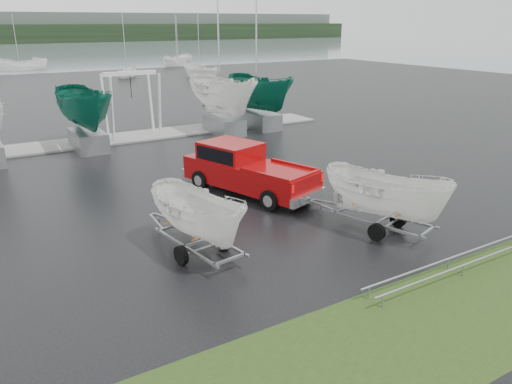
% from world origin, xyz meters
% --- Properties ---
extents(ground_plane, '(120.00, 120.00, 0.00)m').
position_xyz_m(ground_plane, '(0.00, 0.00, 0.00)').
color(ground_plane, black).
rests_on(ground_plane, ground).
extents(grass_verge, '(40.00, 40.00, 0.00)m').
position_xyz_m(grass_verge, '(0.00, -11.00, 0.00)').
color(grass_verge, black).
rests_on(grass_verge, ground).
extents(dock, '(30.00, 3.00, 0.12)m').
position_xyz_m(dock, '(0.00, 13.00, 0.05)').
color(dock, gray).
rests_on(dock, ground).
extents(pickup_truck, '(3.86, 6.57, 2.07)m').
position_xyz_m(pickup_truck, '(2.39, 0.15, 1.08)').
color(pickup_truck, maroon).
rests_on(pickup_truck, ground).
extents(trailer_hitched, '(2.24, 3.79, 5.21)m').
position_xyz_m(trailer_hitched, '(4.35, -6.18, 2.82)').
color(trailer_hitched, gray).
rests_on(trailer_hitched, ground).
extents(trailer_parked, '(1.91, 3.73, 4.95)m').
position_xyz_m(trailer_parked, '(-1.91, -4.50, 2.69)').
color(trailer_parked, gray).
rests_on(trailer_parked, ground).
extents(boat_hoist, '(3.30, 2.18, 4.12)m').
position_xyz_m(boat_hoist, '(1.79, 13.00, 2.67)').
color(boat_hoist, silver).
rests_on(boat_hoist, ground).
extents(keelboat_1, '(2.52, 3.20, 7.79)m').
position_xyz_m(keelboat_1, '(-1.51, 11.20, 4.00)').
color(keelboat_1, gray).
rests_on(keelboat_1, ground).
extents(keelboat_2, '(2.72, 3.20, 10.90)m').
position_xyz_m(keelboat_2, '(7.17, 11.00, 4.33)').
color(keelboat_2, gray).
rests_on(keelboat_2, ground).
extents(keelboat_3, '(2.59, 3.20, 10.77)m').
position_xyz_m(keelboat_3, '(10.14, 11.30, 4.13)').
color(keelboat_3, gray).
rests_on(keelboat_3, ground).
extents(mast_rack_2, '(7.00, 0.56, 0.06)m').
position_xyz_m(mast_rack_2, '(4.00, -9.50, 0.35)').
color(mast_rack_2, gray).
rests_on(mast_rack_2, ground).
extents(moored_boat_2, '(2.79, 2.81, 10.66)m').
position_xyz_m(moored_boat_2, '(12.57, 48.48, 0.01)').
color(moored_boat_2, silver).
rests_on(moored_boat_2, ground).
extents(moored_boat_3, '(3.75, 3.73, 11.55)m').
position_xyz_m(moored_boat_3, '(25.53, 62.31, 0.00)').
color(moored_boat_3, silver).
rests_on(moored_boat_3, ground).
extents(moored_boat_5, '(3.18, 3.10, 12.04)m').
position_xyz_m(moored_boat_5, '(1.79, 65.84, 0.00)').
color(moored_boat_5, silver).
rests_on(moored_boat_5, ground).
extents(moored_boat_6, '(2.92, 2.99, 11.66)m').
position_xyz_m(moored_boat_6, '(20.39, 42.69, 0.00)').
color(moored_boat_6, silver).
rests_on(moored_boat_6, ground).
extents(moored_boat_7, '(3.12, 3.14, 11.01)m').
position_xyz_m(moored_boat_7, '(26.51, 64.24, 0.01)').
color(moored_boat_7, silver).
rests_on(moored_boat_7, ground).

